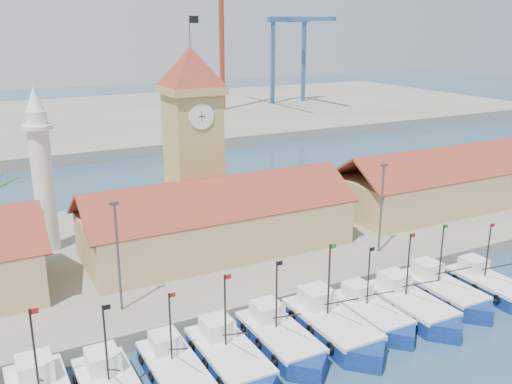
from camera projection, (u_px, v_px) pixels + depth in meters
ground at (332, 362)px, 41.09m from camera, size 400.00×400.00×0.00m
quay at (203, 243)px, 61.24m from camera, size 140.00×32.00×1.50m
terminal at (62, 123)px, 134.10m from camera, size 240.00×80.00×2.00m
boat_3 at (176, 374)px, 38.46m from camera, size 3.24×8.86×6.71m
boat_4 at (231, 361)px, 39.85m from camera, size 3.55×9.72×7.36m
boat_5 at (282, 341)px, 42.30m from camera, size 3.49×9.57×7.24m
boat_6 at (334, 329)px, 43.93m from camera, size 3.81×10.44×7.90m
boat_7 at (373, 316)px, 46.12m from camera, size 3.23×8.86×6.70m
boat_8 at (412, 308)px, 47.30m from camera, size 3.58×9.81×7.42m
boat_9 at (445, 293)px, 49.87m from camera, size 3.49×9.55×7.22m
boat_10 at (491, 287)px, 51.07m from camera, size 3.32×9.09×6.88m
hall_center at (218, 226)px, 56.92m from camera, size 27.04×10.13×7.61m
hall_right at (451, 185)px, 71.24m from camera, size 31.20×10.13×7.61m
clock_tower at (193, 137)px, 59.74m from camera, size 5.80×5.80×22.70m
minaret at (42, 170)px, 55.37m from camera, size 3.00×3.00×16.30m
lamp_posts at (260, 226)px, 49.66m from camera, size 80.70×0.25×9.03m
crane_red_right at (224, 3)px, 138.33m from camera, size 1.00×36.00×46.53m
gantry at (295, 37)px, 153.58m from camera, size 13.00×22.00×23.20m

